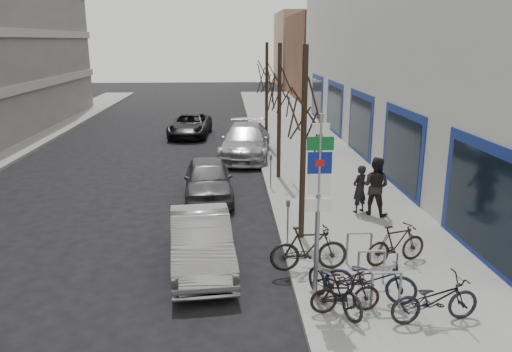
{
  "coord_description": "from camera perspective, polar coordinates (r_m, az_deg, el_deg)",
  "views": [
    {
      "loc": [
        0.56,
        -9.75,
        5.6
      ],
      "look_at": [
        1.3,
        3.42,
        2.0
      ],
      "focal_mm": 35.0,
      "sensor_mm": 36.0,
      "label": 1
    }
  ],
  "objects": [
    {
      "name": "ground",
      "position": [
        11.26,
        -5.83,
        -14.66
      ],
      "size": [
        120.0,
        120.0,
        0.0
      ],
      "primitive_type": "plane",
      "color": "black",
      "rests_on": "ground"
    },
    {
      "name": "sidewalk_east",
      "position": [
        20.88,
        7.77,
        -0.21
      ],
      "size": [
        5.0,
        70.0,
        0.15
      ],
      "primitive_type": "cube",
      "color": "slate",
      "rests_on": "ground"
    },
    {
      "name": "brick_building_far",
      "position": [
        51.31,
        11.1,
        13.21
      ],
      "size": [
        12.0,
        14.0,
        8.0
      ],
      "primitive_type": "cube",
      "color": "brown",
      "rests_on": "ground"
    },
    {
      "name": "tan_building_far",
      "position": [
        66.04,
        8.32,
        14.17
      ],
      "size": [
        13.0,
        12.0,
        9.0
      ],
      "primitive_type": "cube",
      "color": "#937A5B",
      "rests_on": "ground"
    },
    {
      "name": "highway_sign_pole",
      "position": [
        10.4,
        7.14,
        -2.45
      ],
      "size": [
        0.55,
        0.1,
        4.2
      ],
      "color": "gray",
      "rests_on": "ground"
    },
    {
      "name": "bike_rack",
      "position": [
        11.92,
        13.06,
        -9.65
      ],
      "size": [
        0.66,
        2.26,
        0.83
      ],
      "color": "gray",
      "rests_on": "sidewalk_east"
    },
    {
      "name": "tree_near",
      "position": [
        13.49,
        5.56,
        8.83
      ],
      "size": [
        1.8,
        1.8,
        5.5
      ],
      "color": "black",
      "rests_on": "ground"
    },
    {
      "name": "tree_mid",
      "position": [
        19.91,
        2.71,
        10.94
      ],
      "size": [
        1.8,
        1.8,
        5.5
      ],
      "color": "black",
      "rests_on": "ground"
    },
    {
      "name": "tree_far",
      "position": [
        26.37,
        1.24,
        12.02
      ],
      "size": [
        1.8,
        1.8,
        5.5
      ],
      "color": "black",
      "rests_on": "ground"
    },
    {
      "name": "meter_front",
      "position": [
        13.68,
        3.67,
        -4.79
      ],
      "size": [
        0.1,
        0.08,
        1.27
      ],
      "color": "gray",
      "rests_on": "sidewalk_east"
    },
    {
      "name": "meter_mid",
      "position": [
        18.91,
        1.7,
        0.92
      ],
      "size": [
        0.1,
        0.08,
        1.27
      ],
      "color": "gray",
      "rests_on": "sidewalk_east"
    },
    {
      "name": "meter_back",
      "position": [
        24.26,
        0.59,
        4.14
      ],
      "size": [
        0.1,
        0.08,
        1.27
      ],
      "color": "gray",
      "rests_on": "sidewalk_east"
    },
    {
      "name": "bike_near_left",
      "position": [
        10.75,
        9.0,
        -11.9
      ],
      "size": [
        1.3,
        1.96,
        1.16
      ],
      "primitive_type": "imported",
      "rotation": [
        0.0,
        0.0,
        0.42
      ],
      "color": "black",
      "rests_on": "sidewalk_east"
    },
    {
      "name": "bike_near_right",
      "position": [
        10.66,
        10.18,
        -12.96
      ],
      "size": [
        1.52,
        0.54,
        0.91
      ],
      "primitive_type": "imported",
      "rotation": [
        0.0,
        0.0,
        1.64
      ],
      "color": "black",
      "rests_on": "sidewalk_east"
    },
    {
      "name": "bike_mid_curb",
      "position": [
        11.14,
        12.95,
        -10.95
      ],
      "size": [
        2.06,
        1.19,
        1.21
      ],
      "primitive_type": "imported",
      "rotation": [
        0.0,
        0.0,
        1.25
      ],
      "color": "black",
      "rests_on": "sidewalk_east"
    },
    {
      "name": "bike_mid_inner",
      "position": [
        12.28,
        6.05,
        -8.18
      ],
      "size": [
        1.95,
        0.65,
        1.17
      ],
      "primitive_type": "imported",
      "rotation": [
        0.0,
        0.0,
        1.61
      ],
      "color": "black",
      "rests_on": "sidewalk_east"
    },
    {
      "name": "bike_far_curb",
      "position": [
        10.75,
        19.8,
        -12.73
      ],
      "size": [
        1.92,
        0.79,
        1.14
      ],
      "primitive_type": "imported",
      "rotation": [
        0.0,
        0.0,
        1.7
      ],
      "color": "black",
      "rests_on": "sidewalk_east"
    },
    {
      "name": "bike_far_inner",
      "position": [
        13.07,
        15.73,
        -7.46
      ],
      "size": [
        1.82,
        1.04,
        1.06
      ],
      "primitive_type": "imported",
      "rotation": [
        0.0,
        0.0,
        1.89
      ],
      "color": "black",
      "rests_on": "sidewalk_east"
    },
    {
      "name": "parked_car_front",
      "position": [
        12.75,
        -6.31,
        -7.43
      ],
      "size": [
        1.91,
        4.39,
        1.4
      ],
      "primitive_type": "imported",
      "rotation": [
        0.0,
        0.0,
        0.1
      ],
      "color": "#939397",
      "rests_on": "ground"
    },
    {
      "name": "parked_car_mid",
      "position": [
        18.22,
        -5.5,
        -0.33
      ],
      "size": [
        1.97,
        4.33,
        1.44
      ],
      "primitive_type": "imported",
      "rotation": [
        0.0,
        0.0,
        0.06
      ],
      "color": "#48484D",
      "rests_on": "ground"
    },
    {
      "name": "parked_car_back",
      "position": [
        24.46,
        -1.2,
        3.98
      ],
      "size": [
        2.91,
        5.83,
        1.63
      ],
      "primitive_type": "imported",
      "rotation": [
        0.0,
        0.0,
        -0.12
      ],
      "color": "#9E9EA3",
      "rests_on": "ground"
    },
    {
      "name": "lane_car",
      "position": [
        30.33,
        -7.55,
        5.79
      ],
      "size": [
        2.58,
        4.98,
        1.34
      ],
      "primitive_type": "imported",
      "rotation": [
        0.0,
        0.0,
        -0.07
      ],
      "color": "black",
      "rests_on": "ground"
    },
    {
      "name": "pedestrian_near",
      "position": [
        16.52,
        11.75,
        -1.45
      ],
      "size": [
        0.69,
        0.64,
        1.58
      ],
      "primitive_type": "imported",
      "rotation": [
        0.0,
        0.0,
        3.74
      ],
      "color": "black",
      "rests_on": "sidewalk_east"
    },
    {
      "name": "pedestrian_far",
      "position": [
        16.38,
        13.47,
        -1.08
      ],
      "size": [
        0.86,
        0.8,
        1.92
      ],
      "primitive_type": "imported",
      "rotation": [
        0.0,
        0.0,
        2.52
      ],
      "color": "black",
      "rests_on": "sidewalk_east"
    }
  ]
}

